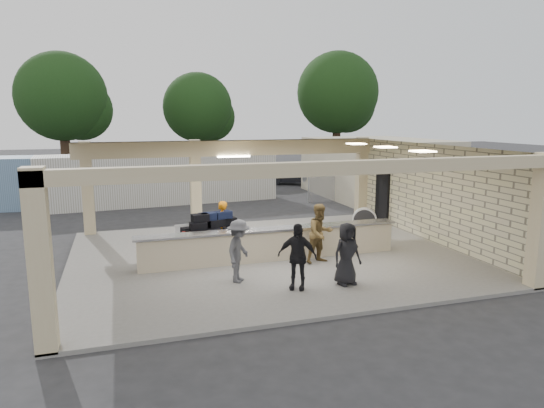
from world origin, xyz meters
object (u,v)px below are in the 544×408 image
object	(u,v)px
passenger_b	(297,256)
car_white_a	(347,176)
luggage_cart	(212,230)
passenger_c	(239,251)
baggage_counter	(272,244)
container_white	(162,178)
drum_fan	(364,220)
passenger_d	(347,254)
baggage_handler	(222,226)
car_dark	(296,174)
passenger_a	(320,233)
car_white_b	(372,174)

from	to	relation	value
passenger_b	car_white_a	size ratio (longest dim) A/B	0.31
passenger_b	car_white_a	world-z (taller)	passenger_b
luggage_cart	passenger_b	world-z (taller)	passenger_b
passenger_c	car_white_a	distance (m)	18.87
baggage_counter	container_white	size ratio (longest dim) A/B	0.69
drum_fan	passenger_c	bearing A→B (deg)	-117.83
passenger_d	container_white	world-z (taller)	container_white
baggage_counter	passenger_b	bearing A→B (deg)	-93.64
drum_fan	baggage_handler	bearing A→B (deg)	-145.16
car_dark	passenger_a	bearing A→B (deg)	-172.38
drum_fan	passenger_a	bearing A→B (deg)	-107.82
passenger_d	car_white_a	world-z (taller)	passenger_d
baggage_counter	container_white	xyz separation A→B (m)	(-2.28, 11.81, 0.70)
car_dark	drum_fan	bearing A→B (deg)	-164.53
passenger_a	container_white	bearing A→B (deg)	92.19
baggage_handler	passenger_a	xyz separation A→B (m)	(2.53, -2.25, 0.08)
passenger_c	passenger_d	bearing A→B (deg)	-78.28
passenger_a	car_dark	world-z (taller)	passenger_a
luggage_cart	passenger_c	size ratio (longest dim) A/B	1.39
baggage_handler	passenger_a	distance (m)	3.39
baggage_handler	passenger_c	world-z (taller)	passenger_c
car_white_a	car_dark	distance (m)	3.50
luggage_cart	passenger_b	bearing A→B (deg)	-75.00
baggage_handler	passenger_c	distance (m)	3.20
drum_fan	car_white_a	xyz separation A→B (m)	(5.04, 11.72, 0.15)
passenger_d	passenger_c	bearing A→B (deg)	148.28
passenger_c	car_white_a	size ratio (longest dim) A/B	0.31
luggage_cart	baggage_handler	size ratio (longest dim) A/B	1.43
car_white_a	container_white	bearing A→B (deg)	80.87
drum_fan	passenger_d	xyz separation A→B (m)	(-3.10, -4.81, 0.29)
container_white	car_white_a	bearing A→B (deg)	4.73
car_dark	car_white_b	bearing A→B (deg)	-82.69
baggage_counter	container_white	distance (m)	12.05
luggage_cart	passenger_a	world-z (taller)	passenger_a
passenger_a	car_white_b	bearing A→B (deg)	42.66
baggage_counter	baggage_handler	distance (m)	1.99
drum_fan	passenger_b	xyz separation A→B (m)	(-4.45, -4.75, 0.32)
baggage_handler	car_dark	world-z (taller)	baggage_handler
passenger_d	passenger_b	bearing A→B (deg)	167.12
baggage_counter	car_white_a	world-z (taller)	car_white_a
luggage_cart	passenger_c	distance (m)	3.05
baggage_handler	passenger_d	world-z (taller)	passenger_d
baggage_counter	passenger_c	bearing A→B (deg)	-130.73
passenger_a	passenger_d	world-z (taller)	passenger_a
passenger_c	container_white	bearing A→B (deg)	36.78
baggage_counter	passenger_c	distance (m)	2.24
baggage_counter	passenger_c	xyz separation A→B (m)	(-1.44, -1.68, 0.35)
passenger_b	container_white	xyz separation A→B (m)	(-2.11, 14.46, 0.34)
baggage_counter	drum_fan	distance (m)	4.77
passenger_a	container_white	distance (m)	13.05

